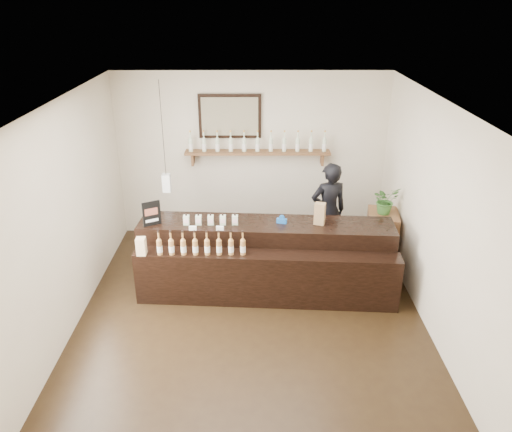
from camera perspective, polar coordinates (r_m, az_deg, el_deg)
name	(u,v)px	position (r m, az deg, el deg)	size (l,w,h in m)	color
ground	(251,312)	(6.83, -0.59, -10.87)	(5.00, 5.00, 0.00)	black
room_shell	(250,194)	(6.01, -0.66, 2.53)	(5.00, 5.00, 5.00)	beige
back_wall_decor	(242,137)	(8.25, -1.61, 9.00)	(2.66, 0.96, 1.69)	brown
counter	(265,260)	(7.06, 1.08, -5.10)	(3.59, 1.17, 1.16)	black
promo_sign	(152,213)	(6.94, -11.85, 0.28)	(0.23, 0.14, 0.35)	black
paper_bag	(320,214)	(6.89, 7.30, 0.26)	(0.17, 0.15, 0.31)	olive
tape_dispenser	(282,220)	(6.92, 2.96, -0.46)	(0.15, 0.09, 0.12)	#1752A1
side_cabinet	(381,239)	(7.93, 14.09, -2.60)	(0.54, 0.67, 0.89)	brown
potted_plant	(385,200)	(7.66, 14.58, 1.77)	(0.38, 0.33, 0.42)	#36692A
shopkeeper	(329,205)	(7.84, 8.29, 1.22)	(0.65, 0.43, 1.79)	black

